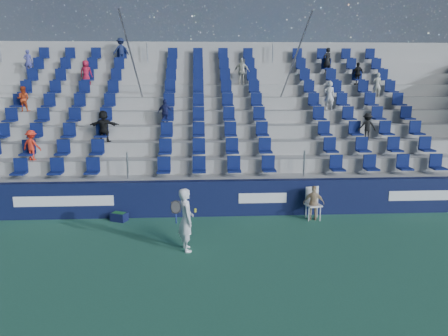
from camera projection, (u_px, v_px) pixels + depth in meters
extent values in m
plane|color=#2C664D|center=(222.00, 252.00, 11.63)|extent=(70.00, 70.00, 0.00)
cube|color=#10163C|center=(217.00, 198.00, 14.58)|extent=(24.00, 0.30, 1.20)
cube|color=white|center=(64.00, 201.00, 14.14)|extent=(3.20, 0.02, 0.34)
cube|color=white|center=(263.00, 198.00, 14.50)|extent=(1.60, 0.02, 0.34)
cube|color=white|center=(423.00, 196.00, 14.81)|extent=(2.40, 0.02, 0.34)
cube|color=#9D9D98|center=(217.00, 193.00, 15.14)|extent=(24.00, 0.85, 1.20)
cube|color=#9D9D98|center=(216.00, 181.00, 15.92)|extent=(24.00, 0.85, 1.70)
cube|color=#9D9D98|center=(215.00, 169.00, 16.70)|extent=(24.00, 0.85, 2.20)
cube|color=#9D9D98|center=(214.00, 159.00, 17.47)|extent=(24.00, 0.85, 2.70)
cube|color=#9D9D98|center=(213.00, 149.00, 18.25)|extent=(24.00, 0.85, 3.20)
cube|color=#9D9D98|center=(213.00, 140.00, 19.03)|extent=(24.00, 0.85, 3.70)
cube|color=#9D9D98|center=(212.00, 132.00, 19.81)|extent=(24.00, 0.85, 4.20)
cube|color=#9D9D98|center=(212.00, 124.00, 20.59)|extent=(24.00, 0.85, 4.70)
cube|color=#9D9D98|center=(211.00, 117.00, 21.36)|extent=(24.00, 0.85, 5.20)
cube|color=#9D9D98|center=(211.00, 106.00, 21.92)|extent=(24.00, 0.50, 6.20)
cube|color=#0D184F|center=(217.00, 167.00, 14.94)|extent=(16.05, 0.50, 0.70)
cube|color=#0D184F|center=(216.00, 148.00, 15.67)|extent=(16.05, 0.50, 0.70)
cube|color=#0D184F|center=(215.00, 131.00, 16.39)|extent=(16.05, 0.50, 0.70)
cube|color=#0D184F|center=(214.00, 116.00, 17.12)|extent=(16.05, 0.50, 0.70)
cube|color=#0D184F|center=(213.00, 102.00, 17.85)|extent=(16.05, 0.50, 0.70)
cube|color=#0D184F|center=(212.00, 89.00, 18.57)|extent=(16.05, 0.50, 0.70)
cube|color=#0D184F|center=(212.00, 77.00, 19.30)|extent=(16.05, 0.50, 0.70)
cube|color=#0D184F|center=(211.00, 66.00, 20.02)|extent=(16.05, 0.50, 0.70)
cube|color=#0D184F|center=(211.00, 55.00, 20.75)|extent=(16.05, 0.50, 0.70)
cylinder|color=gray|center=(138.00, 82.00, 17.51)|extent=(0.06, 7.68, 4.55)
cylinder|color=gray|center=(286.00, 82.00, 17.85)|extent=(0.06, 7.68, 4.55)
imported|color=#B11734|center=(86.00, 73.00, 18.91)|extent=(0.55, 0.40, 1.06)
imported|color=beige|center=(242.00, 71.00, 19.27)|extent=(0.71, 0.36, 1.17)
imported|color=black|center=(104.00, 126.00, 16.07)|extent=(1.10, 0.40, 1.17)
imported|color=#40438C|center=(28.00, 62.00, 19.48)|extent=(0.40, 0.28, 1.04)
imported|color=#1A1F4F|center=(165.00, 112.00, 16.93)|extent=(0.61, 0.30, 1.01)
imported|color=#C33F1A|center=(23.00, 99.00, 17.35)|extent=(0.49, 0.38, 1.00)
imported|color=#172045|center=(121.00, 50.00, 20.42)|extent=(0.83, 0.64, 1.13)
imported|color=black|center=(367.00, 126.00, 16.64)|extent=(0.71, 0.49, 1.02)
imported|color=black|center=(327.00, 61.00, 20.23)|extent=(0.49, 0.40, 1.17)
imported|color=beige|center=(377.00, 85.00, 18.89)|extent=(0.40, 0.29, 1.03)
imported|color=red|center=(32.00, 145.00, 15.22)|extent=(0.77, 0.58, 1.06)
imported|color=black|center=(358.00, 74.00, 19.59)|extent=(0.62, 0.40, 0.99)
imported|color=silver|center=(329.00, 96.00, 18.02)|extent=(0.47, 0.35, 1.18)
imported|color=white|center=(186.00, 220.00, 11.60)|extent=(0.54, 0.70, 1.72)
cylinder|color=navy|center=(176.00, 218.00, 11.32)|extent=(0.03, 0.03, 0.28)
torus|color=black|center=(176.00, 207.00, 11.25)|extent=(0.30, 0.17, 0.28)
plane|color=#262626|center=(176.00, 207.00, 11.25)|extent=(0.30, 0.16, 0.29)
sphere|color=gold|center=(195.00, 211.00, 11.36)|extent=(0.07, 0.07, 0.07)
sphere|color=gold|center=(195.00, 210.00, 11.41)|extent=(0.07, 0.07, 0.07)
cube|color=white|center=(313.00, 205.00, 14.19)|extent=(0.55, 0.55, 0.04)
cube|color=white|center=(312.00, 195.00, 14.34)|extent=(0.46, 0.15, 0.57)
cylinder|color=white|center=(309.00, 214.00, 14.05)|extent=(0.04, 0.04, 0.46)
cylinder|color=white|center=(320.00, 214.00, 14.07)|extent=(0.04, 0.04, 0.46)
cylinder|color=white|center=(306.00, 211.00, 14.41)|extent=(0.04, 0.04, 0.46)
cylinder|color=white|center=(317.00, 211.00, 14.43)|extent=(0.04, 0.04, 0.46)
imported|color=tan|center=(314.00, 203.00, 14.12)|extent=(0.71, 0.42, 1.14)
cube|color=#10153C|center=(119.00, 217.00, 14.11)|extent=(0.59, 0.51, 0.27)
cube|color=#1E662D|center=(119.00, 215.00, 14.09)|extent=(0.47, 0.39, 0.16)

